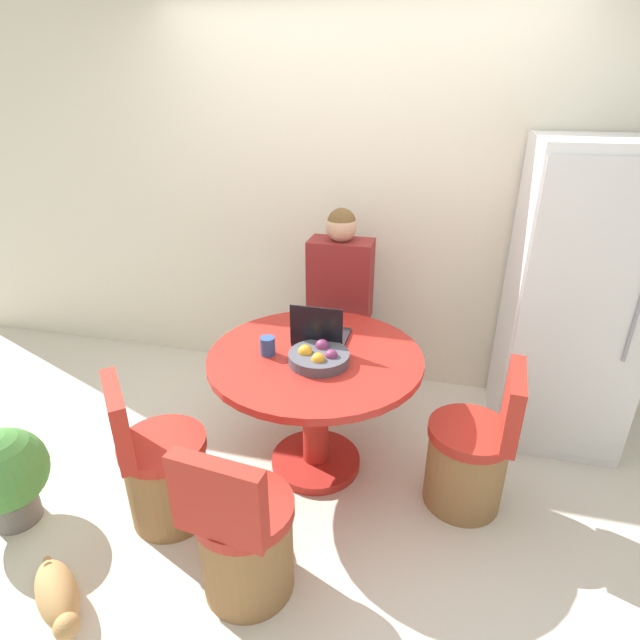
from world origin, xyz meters
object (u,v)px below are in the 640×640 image
at_px(chair_near_left_corner, 163,472).
at_px(person_seated, 341,299).
at_px(fruit_bowl, 319,357).
at_px(potted_plant, 4,474).
at_px(chair_near_camera, 244,540).
at_px(cat, 57,595).
at_px(dining_table, 315,386).
at_px(laptop, 320,334).
at_px(chair_right_side, 470,458).
at_px(refrigerator, 573,300).

bearing_deg(chair_near_left_corner, person_seated, -65.40).
distance_m(fruit_bowl, potted_plant, 1.62).
relative_size(chair_near_camera, cat, 2.01).
bearing_deg(dining_table, laptop, 93.75).
xyz_separation_m(chair_near_camera, person_seated, (0.06, 1.61, 0.44)).
distance_m(dining_table, cat, 1.45).
bearing_deg(person_seated, fruit_bowl, 94.41).
height_order(chair_right_side, fruit_bowl, fruit_bowl).
bearing_deg(laptop, refrigerator, -157.10).
bearing_deg(chair_near_camera, potted_plant, 3.08).
bearing_deg(chair_near_left_corner, chair_right_side, -113.26).
bearing_deg(chair_near_left_corner, chair_near_camera, -158.67).
bearing_deg(fruit_bowl, laptop, 102.37).
height_order(chair_near_left_corner, laptop, laptop).
xyz_separation_m(chair_right_side, potted_plant, (-2.19, -0.68, 0.01)).
xyz_separation_m(chair_near_camera, chair_near_left_corner, (-0.54, 0.28, 0.00)).
bearing_deg(dining_table, chair_right_side, -5.41).
bearing_deg(chair_right_side, refrigerator, 152.66).
distance_m(dining_table, chair_near_camera, 0.87).
bearing_deg(cat, dining_table, 93.01).
height_order(refrigerator, laptop, refrigerator).
bearing_deg(cat, chair_right_side, 71.21).
bearing_deg(dining_table, fruit_bowl, -63.86).
xyz_separation_m(chair_near_camera, chair_right_side, (0.92, 0.75, 0.00)).
relative_size(chair_near_left_corner, fruit_bowl, 2.64).
bearing_deg(chair_right_side, laptop, -99.40).
xyz_separation_m(dining_table, chair_near_left_corner, (-0.63, -0.55, -0.25)).
bearing_deg(potted_plant, person_seated, 49.29).
distance_m(chair_near_camera, cat, 0.80).
xyz_separation_m(cat, potted_plant, (-0.55, 0.36, 0.20)).
relative_size(person_seated, laptop, 4.72).
xyz_separation_m(refrigerator, cat, (-2.15, -1.84, -0.79)).
distance_m(chair_right_side, potted_plant, 2.29).
xyz_separation_m(laptop, fruit_bowl, (0.05, -0.22, -0.01)).
xyz_separation_m(chair_near_camera, laptop, (0.08, 0.97, 0.50)).
height_order(chair_right_side, chair_near_left_corner, same).
bearing_deg(dining_table, potted_plant, -150.73).
relative_size(chair_near_left_corner, person_seated, 0.61).
xyz_separation_m(refrigerator, chair_right_side, (-0.51, -0.79, -0.60)).
relative_size(fruit_bowl, cat, 0.76).
relative_size(refrigerator, laptop, 6.26).
height_order(laptop, cat, laptop).
bearing_deg(refrigerator, dining_table, -151.97).
xyz_separation_m(person_seated, fruit_bowl, (0.07, -0.87, 0.04)).
distance_m(chair_right_side, person_seated, 1.29).
xyz_separation_m(person_seated, potted_plant, (-1.33, -1.54, -0.43)).
bearing_deg(laptop, fruit_bowl, 102.37).
height_order(refrigerator, dining_table, refrigerator).
xyz_separation_m(refrigerator, dining_table, (-1.34, -0.71, -0.35)).
relative_size(chair_near_camera, fruit_bowl, 2.64).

